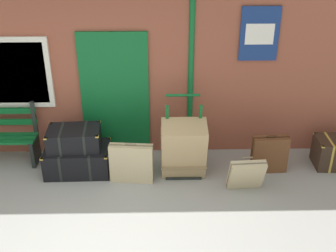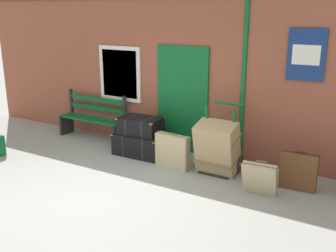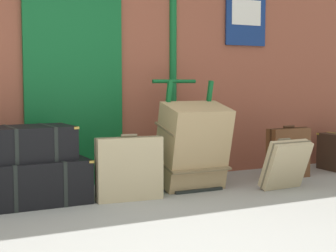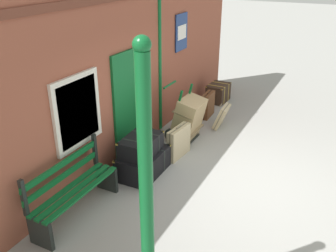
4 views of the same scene
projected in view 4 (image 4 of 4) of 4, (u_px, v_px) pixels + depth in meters
ground_plane at (247, 186)px, 6.39m from camera, size 60.00×60.00×0.00m
brick_facade at (118, 77)px, 6.79m from camera, size 10.40×0.35×3.20m
lamp_post at (147, 225)px, 3.70m from camera, size 0.28×0.28×3.06m
platform_bench at (73, 190)px, 5.51m from camera, size 1.60×0.43×1.01m
steamer_trunk_base at (143, 163)px, 6.69m from camera, size 1.02×0.67×0.43m
steamer_trunk_middle at (141, 145)px, 6.52m from camera, size 0.84×0.60×0.33m
porters_trolley at (181, 126)px, 8.03m from camera, size 0.71×0.63×1.19m
large_brown_trunk at (188, 118)px, 7.87m from camera, size 0.70×0.63×0.96m
suitcase_olive at (222, 116)px, 8.50m from camera, size 0.54×0.35×0.56m
suitcase_umber at (208, 105)px, 9.08m from camera, size 0.57×0.20×0.64m
suitcase_beige at (179, 142)px, 7.23m from camera, size 0.67×0.22×0.66m
corner_trunk at (218, 93)px, 10.08m from camera, size 0.71×0.52×0.49m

